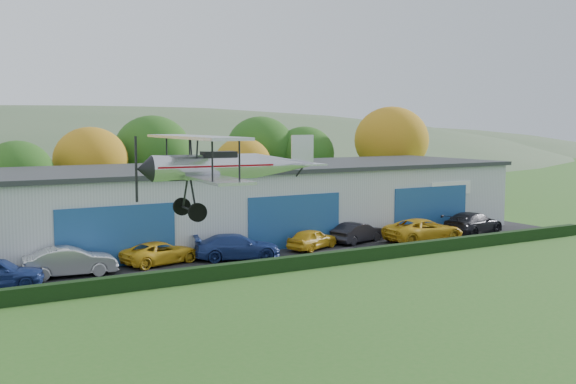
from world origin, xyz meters
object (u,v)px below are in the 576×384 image
car_1 (70,261)px  car_7 (473,223)px  car_5 (358,232)px  car_6 (424,230)px  biplane (221,164)px  hangar (254,200)px  car_4 (312,239)px  car_2 (161,253)px  car_3 (237,247)px

car_1 → car_7: size_ratio=0.85×
car_5 → car_6: 4.70m
biplane → hangar: bearing=64.7°
hangar → car_4: hangar is taller
car_4 → car_5: size_ratio=0.92×
car_2 → car_3: (4.51, -1.01, 0.11)m
hangar → car_6: size_ratio=6.92×
car_1 → car_3: (9.89, -0.35, -0.04)m
biplane → car_4: bearing=53.2°
car_1 → car_4: (15.64, 0.15, -0.13)m
hangar → car_3: bearing=-123.7°
car_3 → car_6: size_ratio=0.90×
car_4 → car_1: bearing=68.9°
car_1 → biplane: biplane is taller
car_2 → car_5: bearing=-102.8°
car_2 → car_6: car_6 is taller
car_1 → car_2: 5.43m
car_5 → biplane: 24.61m
hangar → car_5: bearing=-53.8°
car_5 → biplane: size_ratio=0.56×
car_5 → biplane: (-17.64, -16.03, 6.12)m
car_7 → biplane: size_ratio=0.75×
car_3 → biplane: biplane is taller
car_1 → car_4: 15.64m
car_4 → car_2: bearing=65.5°
car_1 → car_7: 29.37m
car_2 → car_3: size_ratio=0.90×
car_6 → car_3: bearing=87.9°
car_7 → car_5: bearing=67.1°
car_2 → car_7: (23.97, -1.44, 0.18)m
hangar → car_6: 12.59m
hangar → car_2: 11.73m
car_6 → hangar: bearing=48.5°
car_6 → car_7: (5.41, 0.63, 0.02)m
car_5 → biplane: biplane is taller
car_2 → hangar: bearing=-68.4°
car_2 → car_3: bearing=-115.5°
hangar → biplane: (-12.86, -22.58, 4.23)m
car_3 → car_7: car_7 is taller
car_2 → car_6: (18.56, -2.07, 0.15)m
hangar → car_1: 16.67m
car_3 → car_7: size_ratio=0.92×
car_3 → car_6: 14.09m
biplane → car_7: bearing=32.5°
car_1 → biplane: bearing=-167.0°
car_1 → car_5: (19.72, 0.65, -0.09)m
car_4 → biplane: bearing=117.2°
car_7 → car_6: bearing=82.2°
car_2 → biplane: 17.50m
car_3 → biplane: (-7.82, -15.02, 6.07)m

